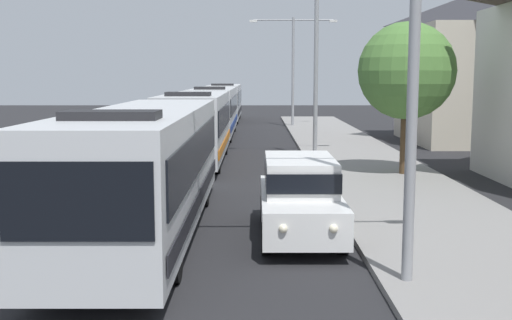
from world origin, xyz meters
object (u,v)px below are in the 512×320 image
object	(u,v)px
bus_lead	(149,165)
streetlamp_far	(296,59)
bus_fourth_in_line	(227,101)
white_suv	(302,194)
bus_middle	(217,110)
streetlamp_mid	(319,48)
roadside_tree	(409,71)
bus_second_in_line	(199,125)

from	to	relation	value
bus_lead	streetlamp_far	distance (m)	32.97
bus_fourth_in_line	white_suv	bearing A→B (deg)	-84.59
bus_fourth_in_line	bus_middle	bearing A→B (deg)	-90.00
streetlamp_mid	streetlamp_far	world-z (taller)	streetlamp_mid
bus_middle	bus_lead	bearing A→B (deg)	-90.00
bus_middle	bus_fourth_in_line	world-z (taller)	same
bus_middle	streetlamp_far	xyz separation A→B (m)	(5.40, 7.35, 3.38)
streetlamp_mid	roadside_tree	world-z (taller)	streetlamp_mid
bus_lead	bus_second_in_line	size ratio (longest dim) A/B	1.15
streetlamp_far	streetlamp_mid	bearing A→B (deg)	-90.00
roadside_tree	white_suv	bearing A→B (deg)	-117.22
white_suv	streetlamp_far	world-z (taller)	streetlamp_far
bus_lead	roadside_tree	world-z (taller)	roadside_tree
white_suv	streetlamp_far	bearing A→B (deg)	87.01
white_suv	streetlamp_far	xyz separation A→B (m)	(1.70, 32.57, 4.04)
roadside_tree	streetlamp_far	bearing A→B (deg)	96.87
white_suv	streetlamp_far	size ratio (longest dim) A/B	0.63
streetlamp_mid	roadside_tree	xyz separation A→B (m)	(2.86, -5.53, -1.06)
white_suv	roadside_tree	bearing A→B (deg)	62.78
streetlamp_far	bus_second_in_line	bearing A→B (deg)	-105.46
streetlamp_mid	roadside_tree	distance (m)	6.32
bus_lead	white_suv	xyz separation A→B (m)	(3.70, -0.22, -0.66)
bus_fourth_in_line	roadside_tree	xyz separation A→B (m)	(8.26, -30.19, 2.32)
bus_middle	streetlamp_far	distance (m)	9.73
bus_lead	white_suv	size ratio (longest dim) A/B	2.39
streetlamp_mid	streetlamp_far	bearing A→B (deg)	90.00
bus_middle	roadside_tree	bearing A→B (deg)	-63.22
bus_lead	bus_fourth_in_line	size ratio (longest dim) A/B	1.00
bus_fourth_in_line	bus_lead	bearing A→B (deg)	-90.00
bus_lead	streetlamp_far	bearing A→B (deg)	80.53
bus_fourth_in_line	streetlamp_mid	xyz separation A→B (m)	(5.40, -24.66, 3.38)
bus_fourth_in_line	roadside_tree	size ratio (longest dim) A/B	2.11
white_suv	streetlamp_mid	size ratio (longest dim) A/B	0.62
bus_second_in_line	bus_middle	xyz separation A→B (m)	(0.00, 12.16, 0.00)
bus_middle	streetlamp_far	bearing A→B (deg)	53.72
bus_fourth_in_line	streetlamp_far	world-z (taller)	streetlamp_far
white_suv	roadside_tree	xyz separation A→B (m)	(4.56, 8.86, 2.97)
roadside_tree	streetlamp_mid	bearing A→B (deg)	117.32
bus_second_in_line	bus_middle	bearing A→B (deg)	90.00
bus_lead	streetlamp_far	xyz separation A→B (m)	(5.40, 32.35, 3.38)
streetlamp_far	roadside_tree	world-z (taller)	streetlamp_far
bus_fourth_in_line	streetlamp_mid	world-z (taller)	streetlamp_mid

